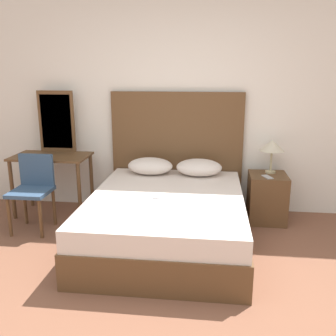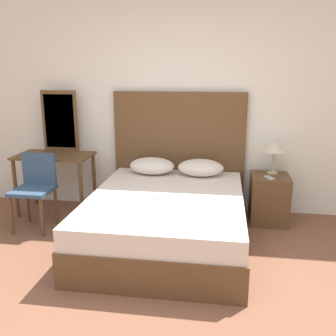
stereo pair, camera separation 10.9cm
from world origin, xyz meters
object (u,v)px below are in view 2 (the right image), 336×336
at_px(chair, 35,185).
at_px(table_lamp, 274,147).
at_px(bed, 167,219).
at_px(vanity_desk, 55,165).
at_px(phone_on_nightstand, 269,178).
at_px(nightstand, 269,199).
at_px(phone_on_bed, 157,196).

bearing_deg(chair, table_lamp, 13.25).
distance_m(bed, vanity_desk, 1.64).
relative_size(bed, phone_on_nightstand, 11.78).
bearing_deg(vanity_desk, bed, -24.02).
bearing_deg(nightstand, vanity_desk, -178.40).
distance_m(bed, chair, 1.52).
bearing_deg(phone_on_nightstand, nightstand, 75.43).
bearing_deg(vanity_desk, table_lamp, 3.57).
height_order(nightstand, phone_on_nightstand, phone_on_nightstand).
bearing_deg(phone_on_bed, table_lamp, 36.36).
bearing_deg(vanity_desk, chair, -93.04).
bearing_deg(vanity_desk, phone_on_nightstand, -0.93).
height_order(nightstand, vanity_desk, vanity_desk).
height_order(table_lamp, vanity_desk, table_lamp).
bearing_deg(table_lamp, chair, -166.75).
bearing_deg(phone_on_nightstand, table_lamp, 73.49).
bearing_deg(bed, chair, 172.28).
bearing_deg(phone_on_bed, vanity_desk, 152.58).
bearing_deg(chair, nightstand, 11.49).
xyz_separation_m(phone_on_nightstand, chair, (-2.54, -0.41, -0.08)).
xyz_separation_m(bed, phone_on_nightstand, (1.05, 0.61, 0.31)).
height_order(phone_on_bed, vanity_desk, vanity_desk).
bearing_deg(phone_on_nightstand, bed, -149.76).
distance_m(phone_on_bed, chair, 1.43).
relative_size(phone_on_nightstand, chair, 0.20).
xyz_separation_m(phone_on_bed, table_lamp, (1.19, 0.88, 0.35)).
bearing_deg(table_lamp, bed, -143.75).
distance_m(phone_on_nightstand, chair, 2.58).
relative_size(nightstand, chair, 0.68).
xyz_separation_m(phone_on_bed, vanity_desk, (-1.38, 0.72, 0.08)).
distance_m(phone_on_bed, nightstand, 1.43).
height_order(phone_on_bed, chair, chair).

